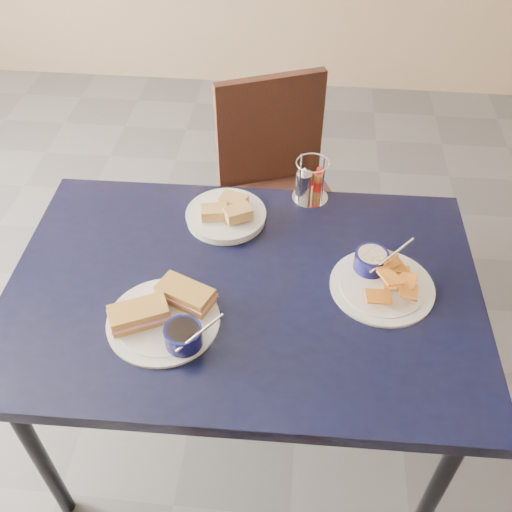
# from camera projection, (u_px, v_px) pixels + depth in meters

# --- Properties ---
(ground) EXTENTS (6.00, 6.00, 0.00)m
(ground) POSITION_uv_depth(u_px,v_px,m) (295.00, 427.00, 2.02)
(ground) COLOR #525257
(ground) RESTS_ON ground
(dining_table) EXTENTS (1.26, 0.85, 0.75)m
(dining_table) POSITION_uv_depth(u_px,v_px,m) (243.00, 301.00, 1.54)
(dining_table) COLOR black
(dining_table) RESTS_ON ground
(chair_far) EXTENTS (0.54, 0.54, 0.89)m
(chair_far) POSITION_uv_depth(u_px,v_px,m) (285.00, 178.00, 2.22)
(chair_far) COLOR black
(chair_far) RESTS_ON ground
(sandwich_plate) EXTENTS (0.30, 0.28, 0.12)m
(sandwich_plate) POSITION_uv_depth(u_px,v_px,m) (167.00, 316.00, 1.39)
(sandwich_plate) COLOR white
(sandwich_plate) RESTS_ON dining_table
(plantain_plate) EXTENTS (0.27, 0.27, 0.12)m
(plantain_plate) POSITION_uv_depth(u_px,v_px,m) (380.00, 276.00, 1.49)
(plantain_plate) COLOR white
(plantain_plate) RESTS_ON dining_table
(bread_basket) EXTENTS (0.23, 0.23, 0.07)m
(bread_basket) POSITION_uv_depth(u_px,v_px,m) (227.00, 214.00, 1.66)
(bread_basket) COLOR white
(bread_basket) RESTS_ON dining_table
(condiment_caddy) EXTENTS (0.11, 0.11, 0.14)m
(condiment_caddy) POSITION_uv_depth(u_px,v_px,m) (309.00, 183.00, 1.71)
(condiment_caddy) COLOR silver
(condiment_caddy) RESTS_ON dining_table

